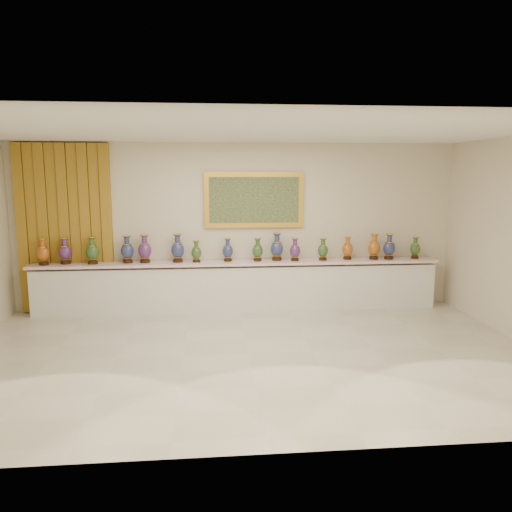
{
  "coord_description": "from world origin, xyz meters",
  "views": [
    {
      "loc": [
        -0.51,
        -6.55,
        2.46
      ],
      "look_at": [
        0.27,
        1.7,
        1.08
      ],
      "focal_mm": 35.0,
      "sensor_mm": 36.0,
      "label": 1
    }
  ],
  "objects_px": {
    "counter": "(238,286)",
    "vase_0": "(43,253)",
    "vase_1": "(65,252)",
    "vase_2": "(92,252)"
  },
  "relations": [
    {
      "from": "vase_1",
      "to": "vase_2",
      "type": "xyz_separation_m",
      "value": [
        0.47,
        -0.05,
        0.01
      ]
    },
    {
      "from": "vase_0",
      "to": "vase_1",
      "type": "relative_size",
      "value": 1.0
    },
    {
      "from": "vase_0",
      "to": "vase_1",
      "type": "distance_m",
      "value": 0.36
    },
    {
      "from": "vase_0",
      "to": "vase_2",
      "type": "bearing_deg",
      "value": 1.33
    },
    {
      "from": "counter",
      "to": "vase_0",
      "type": "bearing_deg",
      "value": -179.09
    },
    {
      "from": "counter",
      "to": "vase_1",
      "type": "xyz_separation_m",
      "value": [
        -3.01,
        0.01,
        0.67
      ]
    },
    {
      "from": "counter",
      "to": "vase_0",
      "type": "xyz_separation_m",
      "value": [
        -3.36,
        -0.05,
        0.67
      ]
    },
    {
      "from": "counter",
      "to": "vase_2",
      "type": "distance_m",
      "value": 2.63
    },
    {
      "from": "counter",
      "to": "vase_1",
      "type": "distance_m",
      "value": 3.09
    },
    {
      "from": "vase_2",
      "to": "counter",
      "type": "bearing_deg",
      "value": 0.78
    }
  ]
}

